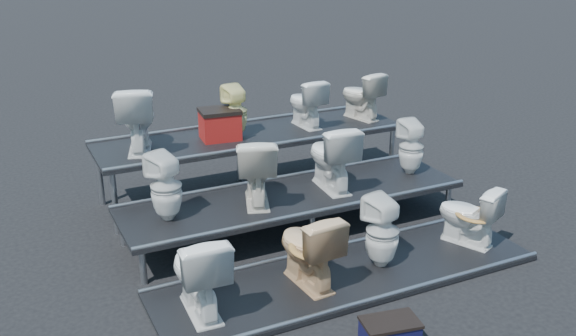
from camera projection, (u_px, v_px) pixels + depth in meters
name	position (u px, v px, depth m)	size (l,w,h in m)	color
ground	(294.00, 229.00, 7.92)	(80.00, 80.00, 0.00)	black
tier_front	(348.00, 275.00, 6.82)	(4.20, 1.20, 0.06)	black
tier_mid	(294.00, 212.00, 7.84)	(4.20, 1.20, 0.46)	black
tier_back	(252.00, 163.00, 8.86)	(4.20, 1.20, 0.86)	black
toilet_0	(198.00, 272.00, 5.99)	(0.47, 0.83, 0.84)	silver
toilet_1	(308.00, 248.00, 6.47)	(0.45, 0.80, 0.81)	tan
toilet_2	(382.00, 232.00, 6.83)	(0.36, 0.37, 0.79)	silver
toilet_3	(468.00, 215.00, 7.32)	(0.40, 0.70, 0.71)	silver
toilet_4	(166.00, 187.00, 6.99)	(0.34, 0.35, 0.77)	silver
toilet_5	(256.00, 169.00, 7.41)	(0.46, 0.80, 0.82)	beige
toilet_6	(331.00, 156.00, 7.82)	(0.46, 0.81, 0.83)	silver
toilet_7	(411.00, 147.00, 8.32)	(0.32, 0.33, 0.72)	silver
toilet_8	(137.00, 118.00, 7.94)	(0.47, 0.82, 0.83)	silver
toilet_9	(235.00, 111.00, 8.50)	(0.31, 0.32, 0.69)	#F2E899
toilet_10	(306.00, 103.00, 8.93)	(0.38, 0.66, 0.68)	silver
toilet_11	(361.00, 95.00, 9.29)	(0.39, 0.68, 0.69)	beige
red_crate	(220.00, 126.00, 8.45)	(0.49, 0.40, 0.36)	maroon
step_stool	(390.00, 332.00, 5.77)	(0.49, 0.30, 0.18)	black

